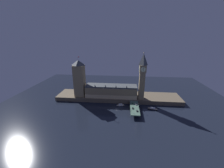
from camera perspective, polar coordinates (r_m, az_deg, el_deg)
The scene contains 18 objects.
ground_plane at distance 219.57m, azimuth 1.94°, elevation -10.20°, with size 400.00×400.00×0.00m, color black.
embankment at distance 253.03m, azimuth 2.52°, elevation -5.29°, with size 220.00×42.00×6.99m.
parliament_hall at distance 242.47m, azimuth -0.31°, elevation -2.85°, with size 88.80×24.02×24.64m.
clock_tower at distance 227.45m, azimuth 12.50°, elevation 3.49°, with size 10.96×11.07×77.77m.
victoria_tower at distance 245.02m, azimuth -13.39°, elevation 2.27°, with size 17.48×17.48×69.99m.
bridge at distance 213.25m, azimuth 9.35°, elevation -9.94°, with size 13.13×46.00×6.38m.
car_northbound_lead at distance 222.54m, azimuth 8.45°, elevation -7.95°, with size 2.07×4.15×1.44m.
car_northbound_trail at distance 208.21m, azimuth 8.65°, elevation -9.90°, with size 2.03×4.49×1.53m.
car_southbound_lead at distance 202.25m, azimuth 10.41°, elevation -10.93°, with size 2.07×4.60×1.39m.
car_southbound_trail at distance 219.55m, azimuth 10.02°, elevation -8.41°, with size 1.91×4.71×1.50m.
pedestrian_near_rail at distance 202.63m, azimuth 7.91°, elevation -10.63°, with size 0.38×0.38×1.82m.
pedestrian_mid_walk at distance 210.40m, azimuth 11.02°, elevation -9.67°, with size 0.38×0.38×1.69m.
pedestrian_far_rail at distance 220.70m, azimuth 7.72°, elevation -8.07°, with size 0.38×0.38×1.78m.
street_lamp_near at distance 197.23m, azimuth 7.87°, elevation -10.47°, with size 1.34×0.60×6.47m.
street_lamp_mid at distance 211.21m, azimuth 11.12°, elevation -8.61°, with size 1.34×0.60×6.43m.
street_lamp_far at distance 223.47m, azimuth 7.61°, elevation -6.83°, with size 1.34×0.60×6.50m.
boat_upstream at distance 227.45m, azimuth 3.49°, elevation -8.77°, with size 13.55×6.40×3.75m.
boat_downstream at distance 225.30m, azimuth 16.56°, elevation -9.86°, with size 16.47×8.51×3.58m.
Camera 1 is at (11.23, -192.50, 105.01)m, focal length 22.00 mm.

